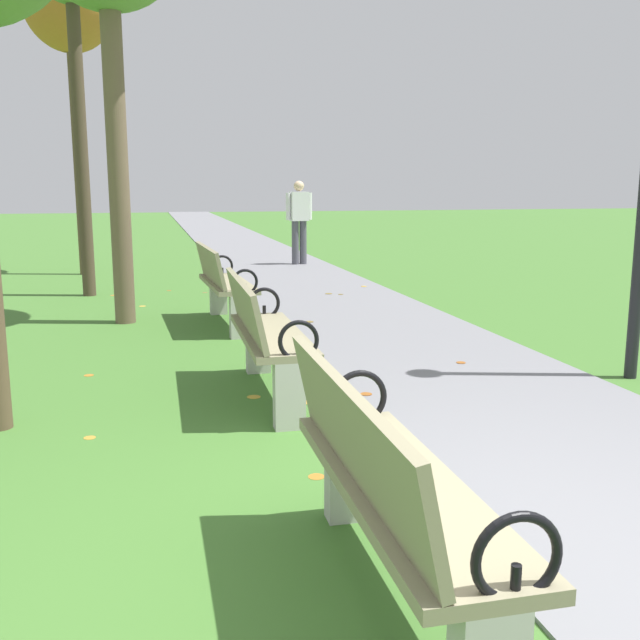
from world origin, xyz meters
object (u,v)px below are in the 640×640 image
at_px(park_bench_2, 264,334).
at_px(tree_4, 69,4).
at_px(park_bench_3, 223,283).
at_px(pedestrian_walking, 299,218).
at_px(park_bench_1, 387,486).

xyz_separation_m(park_bench_2, tree_4, (-1.89, 8.22, 4.04)).
relative_size(park_bench_3, pedestrian_walking, 1.00).
bearing_deg(pedestrian_walking, park_bench_1, -100.35).
relative_size(park_bench_2, pedestrian_walking, 0.99).
distance_m(park_bench_1, tree_4, 11.91).
xyz_separation_m(park_bench_3, tree_4, (-1.89, 5.33, 4.04)).
height_order(park_bench_1, pedestrian_walking, pedestrian_walking).
height_order(park_bench_3, tree_4, tree_4).
bearing_deg(park_bench_3, pedestrian_walking, 70.22).
relative_size(park_bench_1, park_bench_3, 0.99).
bearing_deg(tree_4, pedestrian_walking, 8.05).
height_order(park_bench_2, park_bench_3, same).
bearing_deg(park_bench_3, tree_4, 109.57).
bearing_deg(park_bench_1, park_bench_3, 90.00).
xyz_separation_m(park_bench_1, park_bench_2, (0.00, 2.82, 0.00)).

